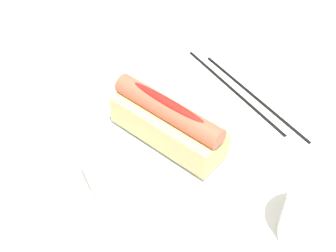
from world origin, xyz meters
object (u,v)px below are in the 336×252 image
object	(u,v)px
serving_bowl	(168,145)
water_glass	(316,215)
chopstick_far	(255,96)
chopstick_near	(234,90)
napkin_box	(6,87)
hotdog_front	(168,122)

from	to	relation	value
serving_bowl	water_glass	distance (m)	0.20
serving_bowl	chopstick_far	distance (m)	0.17
serving_bowl	chopstick_near	size ratio (longest dim) A/B	1.02
serving_bowl	napkin_box	bearing A→B (deg)	33.68
water_glass	chopstick_near	size ratio (longest dim) A/B	0.41
hotdog_front	chopstick_near	xyz separation A→B (m)	(0.02, -0.15, -0.06)
serving_bowl	napkin_box	distance (m)	0.22
napkin_box	chopstick_near	size ratio (longest dim) A/B	0.68
napkin_box	chopstick_near	world-z (taller)	napkin_box
chopstick_near	chopstick_far	distance (m)	0.03
serving_bowl	chopstick_far	xyz separation A→B (m)	(-0.01, -0.17, -0.02)
hotdog_front	napkin_box	size ratio (longest dim) A/B	1.03
serving_bowl	hotdog_front	size ratio (longest dim) A/B	1.46
hotdog_front	chopstick_near	world-z (taller)	hotdog_front
hotdog_front	chopstick_far	bearing A→B (deg)	-93.44
serving_bowl	hotdog_front	bearing A→B (deg)	90.00
serving_bowl	water_glass	world-z (taller)	water_glass
serving_bowl	water_glass	size ratio (longest dim) A/B	2.50
water_glass	chopstick_far	size ratio (longest dim) A/B	0.41
napkin_box	chopstick_near	xyz separation A→B (m)	(-0.15, -0.27, -0.07)
water_glass	chopstick_far	xyz separation A→B (m)	(0.18, -0.14, -0.04)
hotdog_front	napkin_box	xyz separation A→B (m)	(0.17, 0.12, 0.01)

